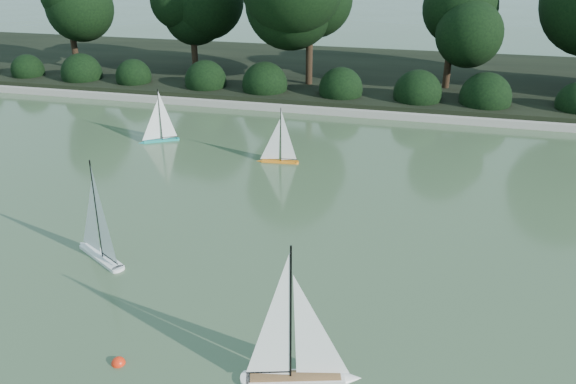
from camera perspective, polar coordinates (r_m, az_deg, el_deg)
The scene contains 10 objects.
ground at distance 7.10m, azimuth 8.50°, elevation -14.53°, with size 80.00×80.00×0.00m, color #3A5030.
pond_coping at distance 15.15m, azimuth 11.93°, elevation 7.60°, with size 40.00×0.35×0.18m, color gray.
far_bank at distance 19.00m, azimuth 12.50°, elevation 11.24°, with size 40.00×8.00×0.30m, color black.
tree_line at distance 17.06m, azimuth 17.43°, elevation 17.73°, with size 26.31×3.93×4.39m.
shrub_hedge at distance 15.92m, azimuth 12.19°, elevation 9.77°, with size 29.10×1.10×1.10m.
sailboat_white_a at distance 8.94m, azimuth -18.94°, elevation -4.68°, with size 1.14×0.78×1.70m.
sailboat_white_b at distance 6.33m, azimuth 1.70°, elevation -16.64°, with size 1.34×0.55×1.84m.
sailboat_orange at distance 11.94m, azimuth -1.24°, elevation 3.95°, with size 0.94×0.23×1.27m.
sailboat_teal at distance 13.49m, azimuth -13.17°, elevation 5.84°, with size 0.89×0.59×1.32m.
race_buoy at distance 6.98m, azimuth -16.84°, elevation -16.33°, with size 0.16×0.16×0.16m, color red.
Camera 1 is at (0.27, -5.50, 4.49)m, focal length 35.00 mm.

